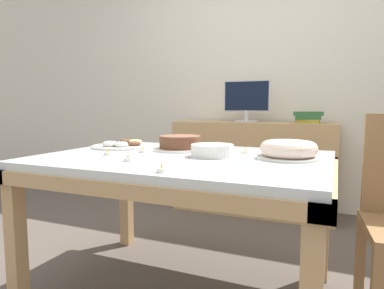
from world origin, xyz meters
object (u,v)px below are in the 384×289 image
(book_stack, at_px, (308,117))
(computer_monitor, at_px, (246,101))
(cake_golden_bundt, at_px, (288,150))
(pastry_platter, at_px, (123,145))
(tealight_near_front, at_px, (245,151))
(tealight_near_cakes, at_px, (128,159))
(cake_chocolate_round, at_px, (180,143))
(tealight_right_edge, at_px, (162,170))
(plate_stack, at_px, (212,150))
(tealight_centre, at_px, (143,151))
(tealight_left_edge, at_px, (108,153))

(book_stack, bearing_deg, computer_monitor, -179.85)
(cake_golden_bundt, distance_m, pastry_platter, 0.98)
(tealight_near_front, xyz_separation_m, tealight_near_cakes, (-0.41, -0.47, 0.00))
(computer_monitor, distance_m, cake_chocolate_round, 1.38)
(pastry_platter, xyz_separation_m, tealight_right_edge, (0.59, -0.61, -0.00))
(plate_stack, height_order, tealight_right_edge, plate_stack)
(cake_golden_bundt, bearing_deg, book_stack, 91.25)
(computer_monitor, bearing_deg, plate_stack, -81.92)
(book_stack, bearing_deg, plate_stack, -101.92)
(cake_golden_bundt, height_order, tealight_centre, cake_golden_bundt)
(cake_chocolate_round, xyz_separation_m, tealight_near_front, (0.37, 0.02, -0.03))
(computer_monitor, height_order, tealight_centre, computer_monitor)
(book_stack, distance_m, tealight_near_front, 1.36)
(tealight_left_edge, distance_m, tealight_near_cakes, 0.24)
(plate_stack, bearing_deg, tealight_left_edge, -162.41)
(tealight_near_front, bearing_deg, cake_golden_bundt, -25.62)
(pastry_platter, bearing_deg, tealight_left_edge, -68.60)
(tealight_right_edge, height_order, tealight_near_front, same)
(cake_golden_bundt, xyz_separation_m, plate_stack, (-0.35, -0.07, -0.01))
(cake_chocolate_round, xyz_separation_m, tealight_right_edge, (0.21, -0.62, -0.03))
(cake_chocolate_round, xyz_separation_m, tealight_centre, (-0.14, -0.17, -0.03))
(computer_monitor, height_order, plate_stack, computer_monitor)
(cake_chocolate_round, distance_m, tealight_centre, 0.22)
(tealight_centre, bearing_deg, tealight_right_edge, -51.78)
(pastry_platter, height_order, tealight_left_edge, pastry_platter)
(tealight_centre, bearing_deg, tealight_near_front, 20.90)
(tealight_left_edge, relative_size, tealight_near_front, 1.00)
(plate_stack, distance_m, tealight_centre, 0.39)
(pastry_platter, bearing_deg, tealight_near_cakes, -53.06)
(tealight_centre, bearing_deg, cake_chocolate_round, 51.37)
(book_stack, xyz_separation_m, tealight_near_cakes, (-0.61, -1.80, -0.15))
(tealight_centre, height_order, tealight_left_edge, same)
(computer_monitor, xyz_separation_m, tealight_centre, (-0.17, -1.53, -0.28))
(tealight_left_edge, bearing_deg, cake_chocolate_round, 51.67)
(plate_stack, relative_size, tealight_centre, 5.25)
(computer_monitor, xyz_separation_m, book_stack, (0.54, 0.00, -0.14))
(cake_golden_bundt, relative_size, tealight_centre, 7.22)
(cake_chocolate_round, distance_m, tealight_left_edge, 0.41)
(tealight_right_edge, bearing_deg, plate_stack, 85.83)
(tealight_near_cakes, bearing_deg, cake_golden_bundt, 28.91)
(cake_chocolate_round, bearing_deg, pastry_platter, -177.81)
(book_stack, relative_size, tealight_right_edge, 6.44)
(cake_golden_bundt, bearing_deg, tealight_near_cakes, -151.09)
(tealight_left_edge, height_order, tealight_near_cakes, same)
(tealight_right_edge, xyz_separation_m, tealight_near_front, (0.15, 0.64, 0.00))
(pastry_platter, bearing_deg, cake_golden_bundt, -4.53)
(cake_golden_bundt, relative_size, tealight_right_edge, 7.22)
(computer_monitor, height_order, tealight_near_cakes, computer_monitor)
(cake_golden_bundt, bearing_deg, cake_chocolate_round, 171.35)
(tealight_near_front, height_order, tealight_near_cakes, same)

